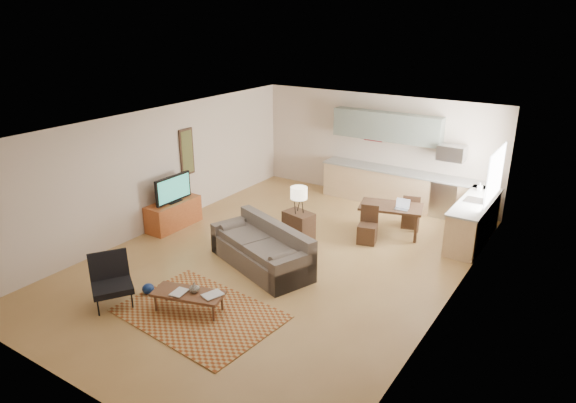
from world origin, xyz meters
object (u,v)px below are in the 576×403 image
Objects in this scene: coffee_table at (189,302)px; armchair at (112,282)px; tv_credenza at (174,214)px; dining_table at (390,220)px; console_table at (299,228)px; sofa at (261,247)px.

coffee_table is 1.34m from armchair.
tv_credenza is 4.86m from dining_table.
armchair is 3.95m from console_table.
tv_credenza is 2.98m from console_table.
coffee_table is 3.68m from tv_credenza.
armchair is at bearing -132.83° from dining_table.
coffee_table is at bearing -33.31° from armchair.
armchair is 3.35m from tv_credenza.
dining_table is (2.74, 5.25, -0.09)m from armchair.
sofa is at bearing -80.07° from console_table.
coffee_table is at bearing -79.02° from console_table.
armchair is (-1.26, -2.47, 0.01)m from sofa.
dining_table is (1.41, 1.53, -0.02)m from console_table.
dining_table is at bearing 55.58° from coffee_table.
console_table is at bearing 14.70° from tv_credenza.
console_table is 0.54× the size of dining_table.
sofa is 2.79× the size of armchair.
console_table reaches higher than dining_table.
tv_credenza is (-2.76, 2.43, 0.13)m from coffee_table.
coffee_table is 1.38× the size of armchair.
console_table is (0.07, 1.25, -0.05)m from sofa.
dining_table is (1.48, 2.78, -0.08)m from sofa.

